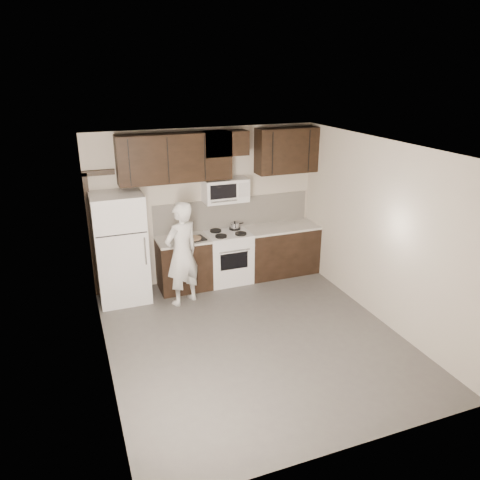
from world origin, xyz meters
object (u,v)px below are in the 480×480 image
stove (228,257)px  refrigerator (121,248)px  person (182,254)px  microwave (225,190)px

stove → refrigerator: refrigerator is taller
refrigerator → person: 1.01m
microwave → person: 1.40m
microwave → person: (-0.96, -0.64, -0.79)m
refrigerator → person: (0.89, -0.48, -0.04)m
person → refrigerator: bearing=-53.1°
microwave → refrigerator: (-1.85, -0.17, -0.75)m
stove → microwave: microwave is taller
stove → microwave: 1.20m
stove → person: 1.16m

